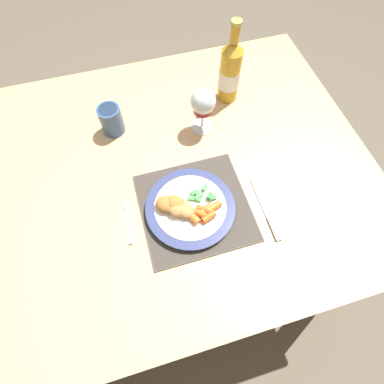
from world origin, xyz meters
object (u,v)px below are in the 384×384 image
at_px(dinner_plate, 190,208).
at_px(fork, 128,225).
at_px(dining_table, 171,183).
at_px(bottle, 230,72).
at_px(wine_glass, 203,103).
at_px(table_knife, 267,212).
at_px(drinking_cup, 111,119).

distance_m(dinner_plate, fork, 0.18).
relative_size(dining_table, dinner_plate, 4.99).
xyz_separation_m(dinner_plate, bottle, (0.24, 0.39, 0.09)).
relative_size(dinner_plate, wine_glass, 1.59).
bearing_deg(dining_table, dinner_plate, -80.84).
bearing_deg(wine_glass, table_knife, -76.11).
xyz_separation_m(dinner_plate, drinking_cup, (-0.16, 0.35, 0.03)).
bearing_deg(drinking_cup, bottle, 5.44).
xyz_separation_m(fork, wine_glass, (0.30, 0.28, 0.10)).
relative_size(dinner_plate, drinking_cup, 2.63).
bearing_deg(table_knife, dinner_plate, 162.09).
bearing_deg(table_knife, fork, 169.68).
bearing_deg(wine_glass, dinner_plate, -113.25).
bearing_deg(wine_glass, fork, -136.93).
bearing_deg(bottle, dining_table, -138.93).
relative_size(fork, table_knife, 0.62).
height_order(fork, drinking_cup, drinking_cup).
distance_m(dining_table, wine_glass, 0.27).
height_order(dining_table, drinking_cup, drinking_cup).
bearing_deg(wine_glass, dining_table, -138.88).
height_order(dinner_plate, bottle, bottle).
bearing_deg(bottle, wine_glass, -138.98).
xyz_separation_m(table_knife, bottle, (0.04, 0.45, 0.10)).
relative_size(dining_table, bottle, 4.51).
distance_m(table_knife, bottle, 0.47).
distance_m(dinner_plate, drinking_cup, 0.38).
bearing_deg(fork, drinking_cup, 87.11).
distance_m(fork, table_knife, 0.39).
distance_m(fork, drinking_cup, 0.35).
distance_m(fork, bottle, 0.58).
xyz_separation_m(dining_table, bottle, (0.27, 0.23, 0.19)).
xyz_separation_m(table_knife, wine_glass, (-0.09, 0.35, 0.10)).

